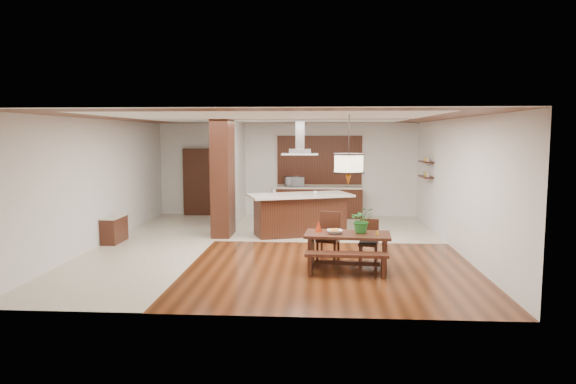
# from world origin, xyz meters

# --- Properties ---
(room_shell) EXTENTS (9.00, 9.04, 2.92)m
(room_shell) POSITION_xyz_m (0.00, 0.00, 2.06)
(room_shell) COLOR #3C1B0A
(room_shell) RESTS_ON ground
(tile_hallway) EXTENTS (2.50, 9.00, 0.01)m
(tile_hallway) POSITION_xyz_m (-2.75, 0.00, 0.01)
(tile_hallway) COLOR beige
(tile_hallway) RESTS_ON ground
(tile_kitchen) EXTENTS (5.50, 4.00, 0.01)m
(tile_kitchen) POSITION_xyz_m (1.25, 2.50, 0.01)
(tile_kitchen) COLOR beige
(tile_kitchen) RESTS_ON ground
(soffit_band) EXTENTS (8.00, 9.00, 0.02)m
(soffit_band) POSITION_xyz_m (0.00, 0.00, 2.88)
(soffit_band) COLOR #3F1E0F
(soffit_band) RESTS_ON room_shell
(partition_pier) EXTENTS (0.45, 1.00, 2.90)m
(partition_pier) POSITION_xyz_m (-1.40, 1.20, 1.45)
(partition_pier) COLOR black
(partition_pier) RESTS_ON ground
(partition_stub) EXTENTS (0.18, 2.40, 2.90)m
(partition_stub) POSITION_xyz_m (-1.40, 3.30, 1.45)
(partition_stub) COLOR silver
(partition_stub) RESTS_ON ground
(hallway_console) EXTENTS (0.37, 0.88, 0.63)m
(hallway_console) POSITION_xyz_m (-3.81, 0.20, 0.32)
(hallway_console) COLOR black
(hallway_console) RESTS_ON ground
(hallway_doorway) EXTENTS (1.10, 0.20, 2.10)m
(hallway_doorway) POSITION_xyz_m (-2.70, 4.40, 1.05)
(hallway_doorway) COLOR black
(hallway_doorway) RESTS_ON ground
(rear_counter) EXTENTS (2.60, 0.62, 0.95)m
(rear_counter) POSITION_xyz_m (1.00, 4.20, 0.48)
(rear_counter) COLOR black
(rear_counter) RESTS_ON ground
(kitchen_window) EXTENTS (2.60, 0.08, 1.50)m
(kitchen_window) POSITION_xyz_m (1.00, 4.46, 1.75)
(kitchen_window) COLOR #9A642E
(kitchen_window) RESTS_ON room_shell
(shelf_lower) EXTENTS (0.26, 0.90, 0.04)m
(shelf_lower) POSITION_xyz_m (3.87, 2.60, 1.40)
(shelf_lower) COLOR black
(shelf_lower) RESTS_ON room_shell
(shelf_upper) EXTENTS (0.26, 0.90, 0.04)m
(shelf_upper) POSITION_xyz_m (3.87, 2.60, 1.80)
(shelf_upper) COLOR black
(shelf_upper) RESTS_ON room_shell
(dining_table) EXTENTS (1.66, 0.93, 0.67)m
(dining_table) POSITION_xyz_m (1.54, -1.77, 0.49)
(dining_table) COLOR black
(dining_table) RESTS_ON ground
(dining_bench) EXTENTS (1.50, 0.37, 0.42)m
(dining_bench) POSITION_xyz_m (1.50, -2.35, 0.21)
(dining_bench) COLOR black
(dining_bench) RESTS_ON ground
(dining_chair_left) EXTENTS (0.53, 0.53, 0.98)m
(dining_chair_left) POSITION_xyz_m (1.19, -1.25, 0.49)
(dining_chair_left) COLOR black
(dining_chair_left) RESTS_ON ground
(dining_chair_right) EXTENTS (0.44, 0.44, 0.85)m
(dining_chair_right) POSITION_xyz_m (1.98, -1.32, 0.42)
(dining_chair_right) COLOR black
(dining_chair_right) RESTS_ON ground
(pendant_lantern) EXTENTS (0.64, 0.64, 1.31)m
(pendant_lantern) POSITION_xyz_m (1.54, -1.77, 2.25)
(pendant_lantern) COLOR #F4E5BB
(pendant_lantern) RESTS_ON room_shell
(foliage_plant) EXTENTS (0.49, 0.44, 0.49)m
(foliage_plant) POSITION_xyz_m (1.81, -1.71, 0.91)
(foliage_plant) COLOR #236924
(foliage_plant) RESTS_ON dining_table
(fruit_bowl) EXTENTS (0.31, 0.31, 0.07)m
(fruit_bowl) POSITION_xyz_m (1.30, -1.81, 0.70)
(fruit_bowl) COLOR beige
(fruit_bowl) RESTS_ON dining_table
(napkin_cone) EXTENTS (0.18, 0.18, 0.21)m
(napkin_cone) POSITION_xyz_m (0.99, -1.63, 0.77)
(napkin_cone) COLOR #A5260B
(napkin_cone) RESTS_ON dining_table
(gold_ornament) EXTENTS (0.08, 0.08, 0.09)m
(gold_ornament) POSITION_xyz_m (2.08, -1.95, 0.71)
(gold_ornament) COLOR gold
(gold_ornament) RESTS_ON dining_table
(kitchen_island) EXTENTS (2.77, 1.91, 1.05)m
(kitchen_island) POSITION_xyz_m (0.52, 1.37, 0.54)
(kitchen_island) COLOR black
(kitchen_island) RESTS_ON ground
(range_hood) EXTENTS (0.90, 0.55, 0.87)m
(range_hood) POSITION_xyz_m (0.52, 1.37, 2.46)
(range_hood) COLOR silver
(range_hood) RESTS_ON room_shell
(island_cup) EXTENTS (0.12, 0.12, 0.09)m
(island_cup) POSITION_xyz_m (0.91, 1.23, 1.10)
(island_cup) COLOR silver
(island_cup) RESTS_ON kitchen_island
(microwave) EXTENTS (0.62, 0.50, 0.30)m
(microwave) POSITION_xyz_m (0.23, 4.18, 1.10)
(microwave) COLOR silver
(microwave) RESTS_ON rear_counter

